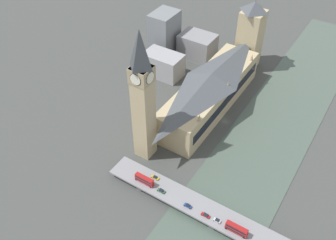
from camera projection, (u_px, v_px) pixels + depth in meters
ground_plane at (225, 121)px, 252.68m from camera, size 600.00×600.00×0.00m
river_water at (268, 138)px, 240.25m from camera, size 49.46×360.00×0.30m
parliament_hall at (210, 91)px, 254.67m from camera, size 26.84×101.66×28.70m
clock_tower at (143, 96)px, 201.96m from camera, size 11.23×11.23×84.18m
victoria_tower at (250, 35)px, 285.84m from camera, size 16.72×16.72×57.79m
road_bridge at (217, 217)px, 192.84m from camera, size 130.93×14.33×4.44m
double_decker_bus_lead at (144, 180)px, 206.40m from camera, size 11.57×2.58×4.82m
double_decker_bus_rear at (237, 229)px, 183.39m from camera, size 11.55×2.64×4.95m
car_northbound_lead at (161, 191)px, 203.13m from camera, size 4.56×1.94×1.45m
car_northbound_mid at (155, 177)px, 210.08m from camera, size 4.65×1.84×1.33m
car_southbound_lead at (217, 220)px, 189.27m from camera, size 3.89×1.85×1.44m
car_southbound_tail at (206, 215)px, 191.60m from camera, size 4.75×1.82×1.44m
car_southbound_extra at (188, 206)px, 195.83m from camera, size 4.21×1.77×1.56m
city_block_west at (163, 65)px, 287.68m from camera, size 29.57×17.94×18.17m
city_block_center at (164, 33)px, 306.68m from camera, size 18.18×23.81×35.54m
city_block_east at (197, 46)px, 306.40m from camera, size 27.95×20.58×19.83m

